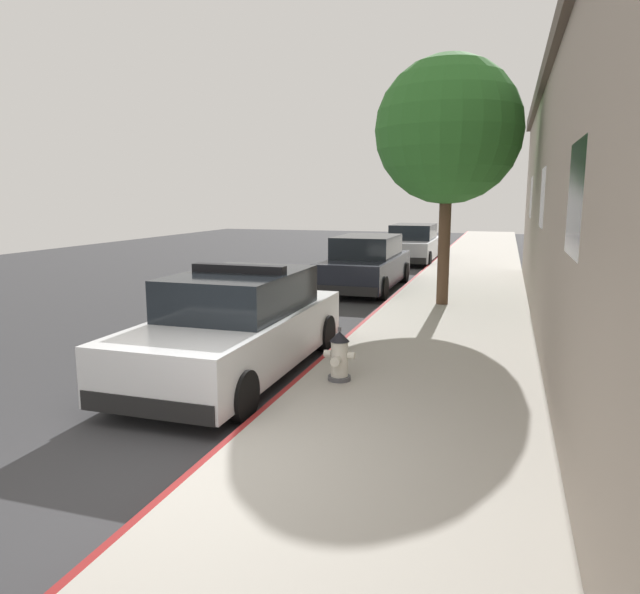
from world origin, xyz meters
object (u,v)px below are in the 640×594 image
parked_car_silver_ahead (366,264)px  fire_hydrant (339,356)px  parked_car_dark_far (413,244)px  police_cruiser (238,326)px  street_tree (448,131)px

parked_car_silver_ahead → fire_hydrant: 9.15m
parked_car_dark_far → police_cruiser: bearing=-90.6°
parked_car_dark_far → fire_hydrant: bearing=-84.7°
parked_car_silver_ahead → street_tree: bearing=-45.8°
police_cruiser → fire_hydrant: police_cruiser is taller
parked_car_dark_far → parked_car_silver_ahead: bearing=-91.7°
parked_car_dark_far → fire_hydrant: 16.59m
police_cruiser → parked_car_dark_far: (0.16, 16.24, -0.00)m
police_cruiser → parked_car_silver_ahead: bearing=90.4°
parked_car_dark_far → street_tree: bearing=-77.3°
parked_car_silver_ahead → fire_hydrant: size_ratio=6.37×
police_cruiser → parked_car_silver_ahead: 8.70m
police_cruiser → parked_car_silver_ahead: police_cruiser is taller
fire_hydrant → parked_car_silver_ahead: bearing=100.9°
parked_car_silver_ahead → street_tree: 4.95m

